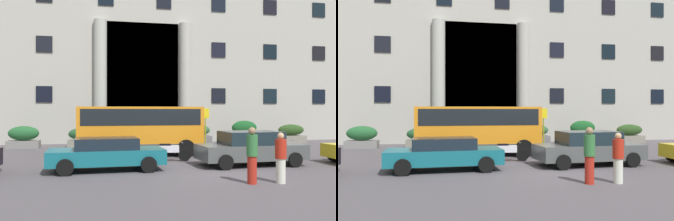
{
  "view_description": "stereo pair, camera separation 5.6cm",
  "coord_description": "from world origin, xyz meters",
  "views": [
    {
      "loc": [
        -4.61,
        -13.1,
        2.35
      ],
      "look_at": [
        -1.15,
        5.25,
        2.37
      ],
      "focal_mm": 37.89,
      "sensor_mm": 36.0,
      "label": 1
    },
    {
      "loc": [
        -4.56,
        -13.11,
        2.35
      ],
      "look_at": [
        -1.15,
        5.25,
        2.37
      ],
      "focal_mm": 37.89,
      "sensor_mm": 36.0,
      "label": 2
    }
  ],
  "objects": [
    {
      "name": "ground_plane",
      "position": [
        0.0,
        0.0,
        -0.06
      ],
      "size": [
        80.0,
        64.0,
        0.12
      ],
      "primitive_type": "cube",
      "color": "#4F494D"
    },
    {
      "name": "office_building_facade",
      "position": [
        -0.01,
        17.48,
        8.01
      ],
      "size": [
        42.76,
        9.71,
        16.03
      ],
      "color": "#AFAB9F",
      "rests_on": "ground_plane"
    },
    {
      "name": "orange_minibus",
      "position": [
        -2.6,
        5.5,
        1.55
      ],
      "size": [
        6.41,
        2.55,
        2.57
      ],
      "rotation": [
        0.0,
        0.0,
        -0.01
      ],
      "color": "orange",
      "rests_on": "ground_plane"
    },
    {
      "name": "bus_stop_sign",
      "position": [
        1.64,
        7.68,
        1.56
      ],
      "size": [
        0.44,
        0.08,
        2.51
      ],
      "color": "#9E9817",
      "rests_on": "ground_plane"
    },
    {
      "name": "hedge_planter_entrance_right",
      "position": [
        9.08,
        10.75,
        0.66
      ],
      "size": [
        2.1,
        0.78,
        1.36
      ],
      "color": "gray",
      "rests_on": "ground_plane"
    },
    {
      "name": "hedge_planter_entrance_left",
      "position": [
        -5.82,
        10.32,
        0.6
      ],
      "size": [
        1.8,
        0.9,
        1.25
      ],
      "color": "gray",
      "rests_on": "ground_plane"
    },
    {
      "name": "hedge_planter_far_east",
      "position": [
        2.05,
        10.85,
        0.67
      ],
      "size": [
        1.79,
        0.93,
        1.4
      ],
      "color": "slate",
      "rests_on": "ground_plane"
    },
    {
      "name": "hedge_planter_west",
      "position": [
        5.51,
        10.9,
        0.8
      ],
      "size": [
        1.95,
        0.78,
        1.65
      ],
      "color": "#6A6457",
      "rests_on": "ground_plane"
    },
    {
      "name": "hedge_planter_east",
      "position": [
        -9.42,
        10.49,
        0.68
      ],
      "size": [
        1.95,
        0.98,
        1.4
      ],
      "color": "slate",
      "rests_on": "ground_plane"
    },
    {
      "name": "parked_sedan_far",
      "position": [
        -4.41,
        1.11,
        0.68
      ],
      "size": [
        4.58,
        2.17,
        1.29
      ],
      "rotation": [
        0.0,
        0.0,
        0.04
      ],
      "color": "#14606E",
      "rests_on": "ground_plane"
    },
    {
      "name": "parked_hatchback_near",
      "position": [
        1.75,
        1.31,
        0.75
      ],
      "size": [
        4.65,
        2.27,
        1.47
      ],
      "rotation": [
        0.0,
        0.0,
        0.05
      ],
      "color": "#484B4A",
      "rests_on": "ground_plane"
    },
    {
      "name": "motorcycle_near_kerb",
      "position": [
        4.09,
        3.21,
        0.46
      ],
      "size": [
        2.08,
        0.55,
        0.89
      ],
      "rotation": [
        0.0,
        0.0,
        -0.08
      ],
      "color": "black",
      "rests_on": "ground_plane"
    },
    {
      "name": "scooter_by_planter",
      "position": [
        -1.55,
        3.1,
        0.46
      ],
      "size": [
        2.05,
        0.55,
        0.89
      ],
      "rotation": [
        0.0,
        0.0,
        -0.1
      ],
      "color": "black",
      "rests_on": "ground_plane"
    },
    {
      "name": "motorcycle_far_end",
      "position": [
        -4.2,
        3.3,
        0.45
      ],
      "size": [
        1.94,
        0.55,
        0.89
      ],
      "rotation": [
        0.0,
        0.0,
        -0.0
      ],
      "color": "black",
      "rests_on": "ground_plane"
    },
    {
      "name": "pedestrian_woman_dark_dress",
      "position": [
        1.13,
        -2.47,
        0.83
      ],
      "size": [
        0.36,
        0.36,
        1.64
      ],
      "rotation": [
        0.0,
        0.0,
        0.58
      ],
      "color": "beige",
      "rests_on": "ground_plane"
    },
    {
      "name": "pedestrian_man_red_shirt",
      "position": [
        0.17,
        -2.39,
        0.93
      ],
      "size": [
        0.36,
        0.36,
        1.83
      ],
      "rotation": [
        0.0,
        0.0,
        0.49
      ],
      "color": "#AB2418",
      "rests_on": "ground_plane"
    }
  ]
}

